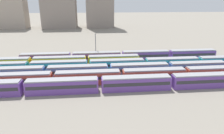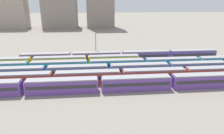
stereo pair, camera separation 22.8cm
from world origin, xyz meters
TOP-DOWN VIEW (x-y plane):
  - ground_plane at (0.00, 13.00)m, footprint 600.00×600.00m
  - train_track_0 at (40.64, 0.00)m, footprint 112.50×3.06m
  - train_track_1 at (28.05, 5.20)m, footprint 74.70×3.06m
  - train_track_2 at (34.39, 10.40)m, footprint 93.60×3.06m
  - train_track_3 at (28.05, 15.60)m, footprint 93.60×3.06m
  - train_track_4 at (8.54, 20.80)m, footprint 55.80×3.06m
  - train_track_5 at (31.02, 26.00)m, footprint 74.70×3.06m
  - catenary_pole_1 at (21.31, 28.83)m, footprint 0.24×3.20m
  - distant_building_0 at (-45.92, 123.56)m, footprint 28.15×13.59m
  - distant_building_1 at (-5.78, 123.56)m, footprint 26.76×18.36m

SIDE VIEW (x-z plane):
  - ground_plane at x=0.00m, z-range 0.00..0.00m
  - train_track_4 at x=8.54m, z-range 0.03..3.78m
  - train_track_0 at x=40.64m, z-range 0.03..3.78m
  - train_track_1 at x=28.05m, z-range 0.03..3.78m
  - train_track_2 at x=34.39m, z-range 0.03..3.78m
  - train_track_3 at x=28.05m, z-range 0.03..3.78m
  - train_track_5 at x=31.02m, z-range 0.03..3.78m
  - catenary_pole_1 at x=21.31m, z-range 0.55..10.84m
  - distant_building_1 at x=-5.78m, z-range 0.00..31.18m
  - distant_building_0 at x=-45.92m, z-range 0.00..32.06m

